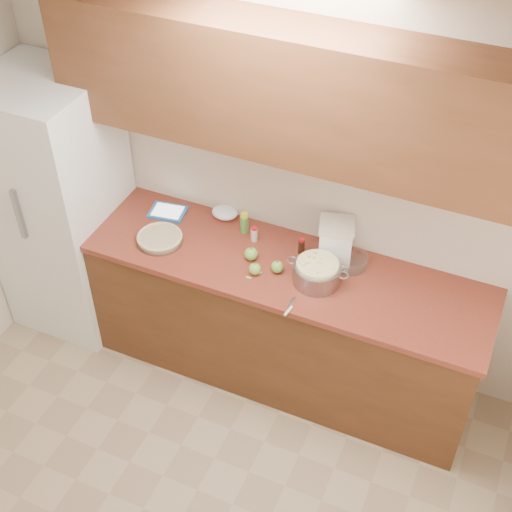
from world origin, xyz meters
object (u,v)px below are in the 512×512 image
at_px(colander, 317,272).
at_px(tablet, 168,212).
at_px(pie, 160,238).
at_px(flour_canister, 336,240).

height_order(colander, tablet, colander).
distance_m(pie, flour_canister, 1.06).
bearing_deg(colander, tablet, 169.06).
xyz_separation_m(pie, colander, (0.99, 0.05, 0.04)).
bearing_deg(colander, pie, -176.86).
xyz_separation_m(pie, tablet, (-0.09, 0.26, -0.02)).
bearing_deg(pie, colander, 3.14).
relative_size(colander, flour_canister, 1.49).
xyz_separation_m(pie, flour_canister, (1.01, 0.29, 0.10)).
distance_m(colander, tablet, 1.10).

